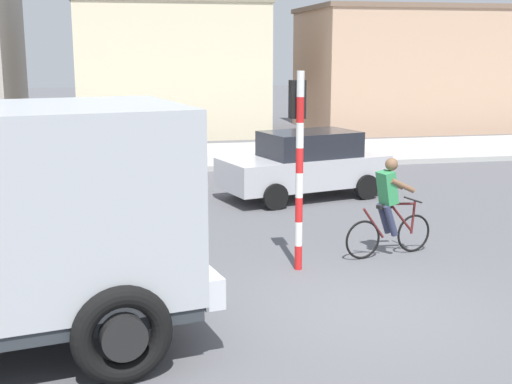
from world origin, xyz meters
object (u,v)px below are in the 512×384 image
object	(u,v)px
car_red_near	(305,164)
pedestrian_near_kerb	(41,160)
cyclist	(389,207)
traffic_light_pole	(298,143)

from	to	relation	value
car_red_near	pedestrian_near_kerb	distance (m)	6.50
cyclist	pedestrian_near_kerb	size ratio (longest dim) A/B	1.06
traffic_light_pole	pedestrian_near_kerb	distance (m)	8.49
cyclist	car_red_near	xyz separation A→B (m)	(-0.08, 4.96, -0.05)
traffic_light_pole	pedestrian_near_kerb	world-z (taller)	traffic_light_pole
cyclist	traffic_light_pole	world-z (taller)	traffic_light_pole
traffic_light_pole	car_red_near	xyz separation A→B (m)	(1.65, 5.31, -1.25)
cyclist	pedestrian_near_kerb	world-z (taller)	cyclist
car_red_near	traffic_light_pole	bearing A→B (deg)	-107.24
car_red_near	pedestrian_near_kerb	world-z (taller)	pedestrian_near_kerb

